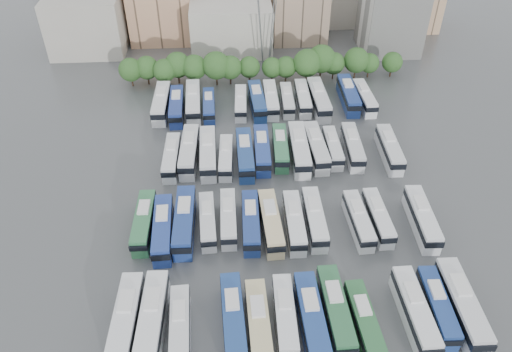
{
  "coord_description": "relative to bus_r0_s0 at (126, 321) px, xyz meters",
  "views": [
    {
      "loc": [
        -7.78,
        -61.41,
        54.97
      ],
      "look_at": [
        -3.48,
        3.51,
        3.0
      ],
      "focal_mm": 35.0,
      "sensor_mm": 36.0,
      "label": 1
    }
  ],
  "objects": [
    {
      "name": "tree_line",
      "position": [
        20.91,
        65.22,
        2.27
      ],
      "size": [
        64.81,
        8.0,
        8.18
      ],
      "color": "black",
      "rests_on": "ground"
    },
    {
      "name": "bus_r2_s8",
      "position": [
        26.49,
        35.17,
        0.09
      ],
      "size": [
        3.28,
        13.74,
        4.29
      ],
      "rotation": [
        0.0,
        0.0,
        -0.02
      ],
      "color": "silver",
      "rests_on": "ground"
    },
    {
      "name": "bus_r2_s9",
      "position": [
        29.67,
        35.67,
        -0.02
      ],
      "size": [
        3.34,
        13.06,
        4.07
      ],
      "rotation": [
        0.0,
        0.0,
        0.04
      ],
      "color": "silver",
      "rests_on": "ground"
    },
    {
      "name": "bus_r2_s1",
      "position": [
        3.34,
        34.61,
        -0.22
      ],
      "size": [
        2.82,
        11.73,
        3.66
      ],
      "rotation": [
        0.0,
        0.0,
        -0.02
      ],
      "color": "silver",
      "rests_on": "ground"
    },
    {
      "name": "bus_r0_s0",
      "position": [
        0.0,
        0.0,
        0.0
      ],
      "size": [
        3.33,
        13.2,
        4.11
      ],
      "rotation": [
        0.0,
        0.0,
        -0.04
      ],
      "color": "silver",
      "rests_on": "ground"
    },
    {
      "name": "bus_r0_s5",
      "position": [
        16.48,
        -1.64,
        -0.12
      ],
      "size": [
        2.95,
        12.35,
        3.86
      ],
      "rotation": [
        0.0,
        0.0,
        0.02
      ],
      "color": "#CCBE8C",
      "rests_on": "ground"
    },
    {
      "name": "bus_r1_s3",
      "position": [
        9.95,
        17.74,
        -0.35
      ],
      "size": [
        2.88,
        10.96,
        3.41
      ],
      "rotation": [
        0.0,
        0.0,
        0.05
      ],
      "color": "silver",
      "rests_on": "ground"
    },
    {
      "name": "bus_r2_s5",
      "position": [
        16.53,
        34.32,
        -0.03
      ],
      "size": [
        2.91,
        12.96,
        4.06
      ],
      "rotation": [
        0.0,
        0.0,
        0.01
      ],
      "color": "navy",
      "rests_on": "ground"
    },
    {
      "name": "bus_r0_s12",
      "position": [
        39.68,
        -0.22,
        -0.26
      ],
      "size": [
        2.92,
        11.49,
        3.58
      ],
      "rotation": [
        0.0,
        0.0,
        -0.04
      ],
      "color": "navy",
      "rests_on": "ground"
    },
    {
      "name": "bus_r3_s5",
      "position": [
        16.56,
        53.13,
        -0.31
      ],
      "size": [
        2.92,
        11.19,
        3.48
      ],
      "rotation": [
        0.0,
        0.0,
        -0.05
      ],
      "color": "silver",
      "rests_on": "ground"
    },
    {
      "name": "bus_r0_s7",
      "position": [
        23.15,
        -1.22,
        -0.04
      ],
      "size": [
        3.11,
        12.93,
        4.04
      ],
      "rotation": [
        0.0,
        0.0,
        0.02
      ],
      "color": "navy",
      "rests_on": "ground"
    },
    {
      "name": "bus_r2_s6",
      "position": [
        19.7,
        35.64,
        -0.1
      ],
      "size": [
        3.01,
        12.52,
        3.91
      ],
      "rotation": [
        0.0,
        0.0,
        -0.02
      ],
      "color": "navy",
      "rests_on": "ground"
    },
    {
      "name": "bus_r1_s13",
      "position": [
        42.97,
        15.93,
        -0.1
      ],
      "size": [
        3.24,
        12.55,
        3.91
      ],
      "rotation": [
        0.0,
        0.0,
        -0.04
      ],
      "color": "silver",
      "rests_on": "ground"
    },
    {
      "name": "bus_r3_s2",
      "position": [
        6.64,
        53.59,
        0.07
      ],
      "size": [
        3.41,
        13.66,
        4.26
      ],
      "rotation": [
        0.0,
        0.0,
        0.03
      ],
      "color": "silver",
      "rests_on": "ground"
    },
    {
      "name": "bus_r0_s6",
      "position": [
        19.9,
        -0.48,
        -0.24
      ],
      "size": [
        2.77,
        11.62,
        3.63
      ],
      "rotation": [
        0.0,
        0.0,
        -0.02
      ],
      "color": "white",
      "rests_on": "ground"
    },
    {
      "name": "bus_r1_s5",
      "position": [
        16.57,
        16.91,
        -0.19
      ],
      "size": [
        2.9,
        11.92,
        3.72
      ],
      "rotation": [
        0.0,
        0.0,
        -0.03
      ],
      "color": "navy",
      "rests_on": "ground"
    },
    {
      "name": "bus_r1_s7",
      "position": [
        23.23,
        16.44,
        -0.2
      ],
      "size": [
        2.71,
        11.83,
        3.7
      ],
      "rotation": [
        0.0,
        0.0,
        -0.01
      ],
      "color": "silver",
      "rests_on": "ground"
    },
    {
      "name": "bus_r1_s6",
      "position": [
        19.61,
        16.54,
        -0.12
      ],
      "size": [
        3.22,
        12.46,
        3.88
      ],
      "rotation": [
        0.0,
        0.0,
        0.04
      ],
      "color": "beige",
      "rests_on": "ground"
    },
    {
      "name": "city_buildings",
      "position": [
        14.04,
        94.98,
        5.85
      ],
      "size": [
        102.0,
        35.0,
        20.0
      ],
      "color": "#9E998E",
      "rests_on": "ground"
    },
    {
      "name": "bus_r1_s11",
      "position": [
        36.35,
        16.78,
        -0.3
      ],
      "size": [
        2.71,
        11.21,
        3.5
      ],
      "rotation": [
        0.0,
        0.0,
        0.03
      ],
      "color": "silver",
      "rests_on": "ground"
    },
    {
      "name": "bus_r2_s10",
      "position": [
        32.84,
        35.79,
        -0.35
      ],
      "size": [
        2.46,
        10.85,
        3.4
      ],
      "rotation": [
        0.0,
        0.0,
        -0.01
      ],
      "color": "silver",
      "rests_on": "ground"
    },
    {
      "name": "bus_r0_s11",
      "position": [
        36.45,
        -0.87,
        -0.09
      ],
      "size": [
        2.88,
        12.56,
        3.93
      ],
      "rotation": [
        0.0,
        0.0,
        0.01
      ],
      "color": "silver",
      "rests_on": "ground"
    },
    {
      "name": "bus_r3_s13",
      "position": [
        42.93,
        53.33,
        -0.19
      ],
      "size": [
        2.98,
        11.94,
        3.72
      ],
      "rotation": [
        0.0,
        0.0,
        0.03
      ],
      "color": "silver",
      "rests_on": "ground"
    },
    {
      "name": "bus_r2_s13",
      "position": [
        43.07,
        34.35,
        -0.12
      ],
      "size": [
        3.12,
        12.43,
        3.87
      ],
      "rotation": [
        0.0,
        0.0,
        -0.04
      ],
      "color": "silver",
      "rests_on": "ground"
    },
    {
      "name": "bus_r3_s7",
      "position": [
        22.95,
        53.73,
        -0.13
      ],
      "size": [
        2.83,
        12.32,
        3.86
      ],
      "rotation": [
        0.0,
        0.0,
        -0.01
      ],
      "color": "white",
      "rests_on": "ground"
    },
    {
      "name": "bus_r3_s1",
      "position": [
        3.23,
        52.21,
        -0.08
      ],
      "size": [
        3.03,
        12.67,
        3.96
      ],
      "rotation": [
        0.0,
        0.0,
        0.02
      ],
      "color": "navy",
      "rests_on": "ground"
    },
    {
      "name": "bus_r0_s4",
      "position": [
        13.36,
        -0.38,
        -0.11
      ],
      "size": [
        3.21,
        12.48,
        3.89
      ],
      "rotation": [
        0.0,
        0.0,
        0.04
      ],
      "color": "navy",
      "rests_on": "ground"
    },
    {
      "name": "bus_r3_s0",
      "position": [
        -0.0,
        53.59,
        0.02
      ],
      "size": [
        3.17,
        13.31,
        4.16
      ],
      "rotation": [
        0.0,
        0.0,
        -0.02
      ],
      "color": "silver",
      "rests_on": "ground"
    },
    {
      "name": "bus_r1_s10",
      "position": [
        33.17,
        16.31,
        -0.28
      ],
      "size": [
        2.9,
        11.39,
        3.55
      ],
      "rotation": [
        0.0,
        0.0,
        0.04
      ],
      "color": "silver",
      "rests_on": "ground"
    },
    {
      "name": "bus_r1_s4",
      "position": [
        13.16,
        18.11,
        -0.3
      ],
      "size": [
        2.49,
        11.18,
        3.5
      ],
      "rotation": [
        0.0,
        0.0,
        -0.0
      ],
      "color": "silver",
      "rests_on": "ground"
    },
    {
      "name": "bus_r3_s6",
      "position": [
        20.03,
        53.36,
        -0.07
      ],
      "size": [
        3.38,
        12.75,
        3.96
      ],
      "rotation": [
        0.0,
        0.0,
        0.05
      ],
      "color": "navy",
      "rests_on": "ground"
    },
    {
      "name": "ground",
      "position": [
        21.5,
        23.12,
        -2.02
      ],
      "size": [
        220.0,
        220.0,
        0.0
      ],
      "primitive_type": "plane",
      "color": "#424447",
      "rests_on": "ground"
    },
    {
      "name": "bus_r3_s10",
      "position": [
        33.03,
        52.86,
        0.09
      ],
      "size": [
        3.28,
        13.76,
        4.3
      ],
      "rotation": [
        0.0,
        0.0,
        0.02
      ],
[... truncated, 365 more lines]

